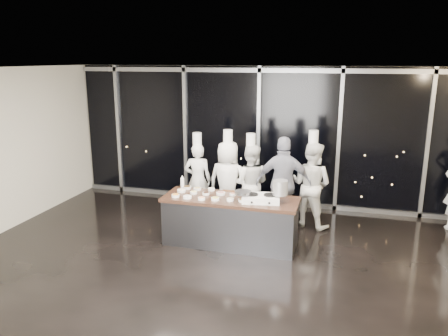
% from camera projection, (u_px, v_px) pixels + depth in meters
% --- Properties ---
extents(ground, '(9.00, 9.00, 0.00)m').
position_uv_depth(ground, '(216.00, 265.00, 7.30)').
color(ground, black).
rests_on(ground, ground).
extents(room_shell, '(9.02, 7.02, 3.21)m').
position_uv_depth(room_shell, '(227.00, 133.00, 6.70)').
color(room_shell, beige).
rests_on(room_shell, ground).
extents(window_wall, '(8.90, 0.11, 3.20)m').
position_uv_depth(window_wall, '(259.00, 137.00, 10.11)').
color(window_wall, black).
rests_on(window_wall, ground).
extents(demo_counter, '(2.46, 0.86, 0.90)m').
position_uv_depth(demo_counter, '(230.00, 221.00, 8.03)').
color(demo_counter, '#37383C').
rests_on(demo_counter, ground).
extents(stove, '(0.71, 0.50, 0.14)m').
position_uv_depth(stove, '(261.00, 198.00, 7.69)').
color(stove, white).
rests_on(stove, demo_counter).
extents(frying_pan, '(0.53, 0.34, 0.05)m').
position_uv_depth(frying_pan, '(242.00, 192.00, 7.69)').
color(frying_pan, gray).
rests_on(frying_pan, stove).
extents(stock_pot, '(0.30, 0.30, 0.26)m').
position_uv_depth(stock_pot, '(280.00, 188.00, 7.60)').
color(stock_pot, '#AEAEB0').
rests_on(stock_pot, stove).
extents(prep_bowls, '(1.42, 0.72, 0.05)m').
position_uv_depth(prep_bowls, '(205.00, 194.00, 8.06)').
color(prep_bowls, white).
rests_on(prep_bowls, demo_counter).
extents(squeeze_bottle, '(0.07, 0.07, 0.26)m').
position_uv_depth(squeeze_bottle, '(182.00, 182.00, 8.48)').
color(squeeze_bottle, white).
rests_on(squeeze_bottle, demo_counter).
extents(chef_far_left, '(0.64, 0.47, 1.84)m').
position_uv_depth(chef_far_left, '(198.00, 179.00, 9.40)').
color(chef_far_left, silver).
rests_on(chef_far_left, ground).
extents(chef_left, '(0.90, 0.64, 1.96)m').
position_uv_depth(chef_left, '(228.00, 181.00, 9.05)').
color(chef_left, silver).
rests_on(chef_left, ground).
extents(chef_center, '(0.82, 0.65, 1.88)m').
position_uv_depth(chef_center, '(250.00, 183.00, 9.08)').
color(chef_center, silver).
rests_on(chef_center, ground).
extents(guest, '(1.15, 0.57, 1.88)m').
position_uv_depth(guest, '(284.00, 183.00, 8.67)').
color(guest, '#121932').
rests_on(guest, ground).
extents(chef_right, '(1.04, 0.94, 1.99)m').
position_uv_depth(chef_right, '(311.00, 184.00, 8.81)').
color(chef_right, silver).
rests_on(chef_right, ground).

